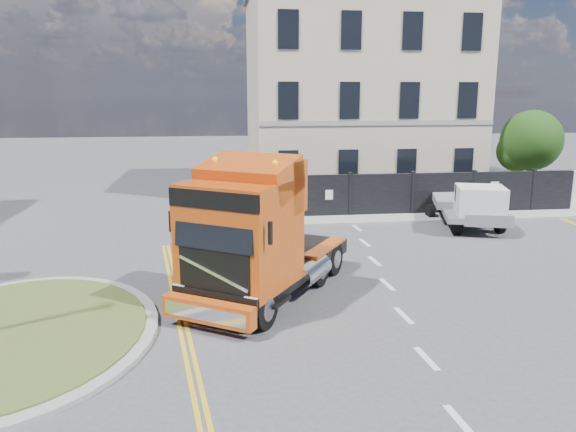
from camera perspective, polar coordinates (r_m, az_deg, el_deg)
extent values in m
plane|color=#424244|center=(17.11, 0.07, -6.95)|extent=(120.00, 120.00, 0.00)
cylinder|color=gray|center=(15.02, -26.37, -10.91)|extent=(6.80, 6.80, 0.12)
cylinder|color=#455522|center=(14.99, -26.40, -10.62)|extent=(6.20, 6.20, 0.05)
cube|color=black|center=(26.69, 10.48, 2.12)|extent=(18.00, 0.25, 2.00)
cube|color=silver|center=(30.35, 25.98, 2.30)|extent=(2.60, 0.12, 2.00)
cube|color=beige|center=(33.49, 6.86, 12.04)|extent=(12.00, 10.00, 11.00)
cylinder|color=#382619|center=(32.84, 23.19, 3.58)|extent=(0.24, 0.24, 2.40)
sphere|color=#193710|center=(32.63, 23.49, 7.05)|extent=(3.20, 3.20, 3.20)
sphere|color=#193710|center=(32.77, 22.29, 6.12)|extent=(2.20, 2.20, 2.20)
cube|color=gray|center=(26.03, 10.99, -0.27)|extent=(20.00, 1.60, 0.12)
cube|color=black|center=(16.39, -1.69, -5.11)|extent=(5.40, 6.54, 0.44)
cube|color=#C1470D|center=(14.56, -4.84, -1.76)|extent=(3.46, 3.49, 2.76)
cube|color=#C1470D|center=(15.21, -2.94, 3.26)|extent=(2.56, 2.08, 1.38)
cube|color=black|center=(13.42, -7.59, -1.31)|extent=(1.86, 1.22, 1.04)
cube|color=#C1470D|center=(13.77, -8.08, -9.59)|extent=(2.26, 1.63, 0.54)
cylinder|color=black|center=(14.96, -9.83, -7.96)|extent=(0.82, 1.03, 1.03)
cylinder|color=gray|center=(14.96, -9.83, -7.96)|extent=(0.60, 0.67, 0.56)
cylinder|color=black|center=(13.90, -2.53, -9.40)|extent=(0.82, 1.03, 1.03)
cylinder|color=gray|center=(13.90, -2.53, -9.40)|extent=(0.60, 0.67, 0.56)
cylinder|color=black|center=(17.77, -3.29, -4.49)|extent=(0.82, 1.03, 1.03)
cylinder|color=gray|center=(17.77, -3.29, -4.49)|extent=(0.60, 0.67, 0.56)
cylinder|color=black|center=(16.89, 3.09, -5.40)|extent=(0.82, 1.03, 1.03)
cylinder|color=gray|center=(16.89, 3.09, -5.40)|extent=(0.60, 0.67, 0.56)
cylinder|color=black|center=(18.77, -1.55, -3.55)|extent=(0.82, 1.03, 1.03)
cylinder|color=gray|center=(18.77, -1.55, -3.55)|extent=(0.60, 0.67, 0.56)
cylinder|color=black|center=(17.94, 4.54, -4.35)|extent=(0.82, 1.03, 1.03)
cylinder|color=gray|center=(17.94, 4.54, -4.35)|extent=(0.60, 0.67, 0.56)
cube|color=slate|center=(25.55, 17.42, 0.58)|extent=(3.12, 5.04, 0.24)
cube|color=silver|center=(24.13, 18.94, 1.35)|extent=(2.29, 2.22, 1.27)
cylinder|color=black|center=(23.94, 16.78, -0.99)|extent=(0.24, 0.69, 0.69)
cylinder|color=black|center=(24.74, 20.72, -0.84)|extent=(0.24, 0.69, 0.69)
cylinder|color=black|center=(26.58, 14.25, 0.46)|extent=(0.24, 0.69, 0.69)
cylinder|color=black|center=(27.31, 17.89, 0.55)|extent=(0.24, 0.69, 0.69)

